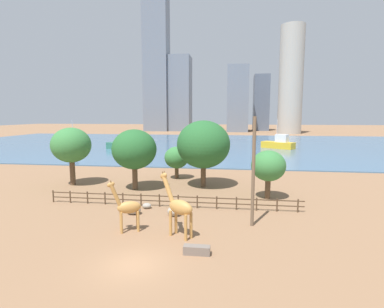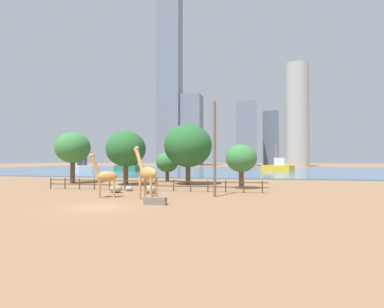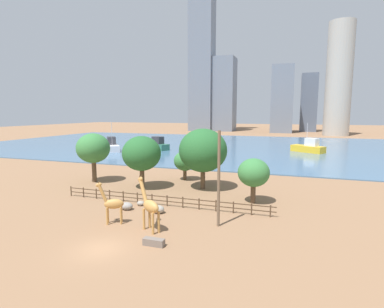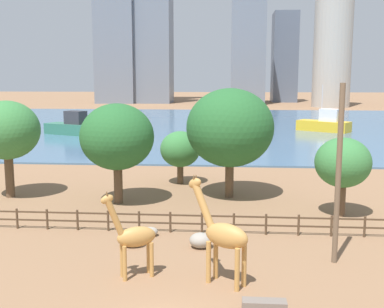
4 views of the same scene
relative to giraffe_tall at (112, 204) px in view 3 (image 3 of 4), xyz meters
name	(u,v)px [view 3 (image 3 of 4)]	position (x,y,z in m)	size (l,w,h in m)	color
ground_plane	(246,146)	(2.19, 74.81, -2.02)	(400.00, 400.00, 0.00)	#8C6647
harbor_water	(245,146)	(2.19, 71.81, -1.92)	(180.00, 86.00, 0.20)	#476B8C
giraffe_tall	(112,204)	(0.00, 0.00, 0.00)	(2.62, 1.64, 4.35)	#C18C47
giraffe_companion	(150,206)	(4.25, -0.38, 0.34)	(3.14, 2.26, 5.02)	#C18C47
utility_pole	(219,179)	(10.01, 2.66, 2.60)	(0.28, 0.28, 9.24)	brown
boulder_near_fence	(141,203)	(-0.19, 6.04, -1.75)	(0.89, 0.73, 0.55)	gray
boulder_by_pole	(127,206)	(-0.95, 4.20, -1.60)	(1.38, 1.11, 0.84)	gray
boulder_small	(159,209)	(2.96, 4.26, -1.59)	(1.27, 1.14, 0.86)	gray
feeding_trough	(154,242)	(5.98, -3.22, -1.72)	(1.80, 0.60, 0.60)	#72665B
enclosure_fence	(161,199)	(2.06, 6.81, -1.27)	(26.12, 0.14, 1.30)	#4C3826
tree_left_large	(185,161)	(0.15, 20.52, 1.09)	(3.57, 3.57, 4.74)	brown
tree_center_broad	(93,148)	(-12.93, 14.64, 3.32)	(5.14, 5.14, 7.70)	brown
tree_right_tall	(254,173)	(12.25, 11.31, 1.68)	(3.80, 3.80, 5.46)	brown
tree_left_small	(203,150)	(4.55, 15.93, 3.54)	(6.85, 6.85, 8.66)	brown
tree_right_small	(142,154)	(-3.86, 13.44, 3.04)	(5.54, 5.54, 7.59)	brown
boat_ferry	(156,145)	(-20.98, 54.35, -0.51)	(9.30, 6.41, 3.86)	#337259
boat_sailboat	(112,146)	(-31.45, 47.70, -0.49)	(8.12, 8.89, 8.00)	silver
boat_tug	(309,147)	(20.91, 62.23, -0.50)	(9.08, 7.58, 7.94)	gold
skyline_tower_needle	(202,37)	(-35.93, 150.84, 52.67)	(13.80, 11.60, 109.38)	slate
skyline_block_central	(339,80)	(36.20, 133.33, 24.15)	(11.64, 11.64, 52.35)	#ADA89E
skyline_tower_glass	(282,99)	(10.71, 149.24, 16.05)	(11.46, 14.84, 36.14)	slate
skyline_block_left	(309,103)	(24.95, 164.67, 14.47)	(8.88, 13.48, 32.98)	slate
skyline_block_right	(224,95)	(-23.13, 153.79, 19.48)	(13.24, 14.15, 43.00)	slate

